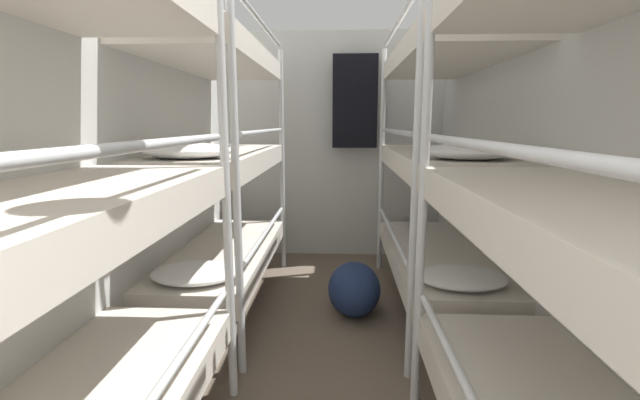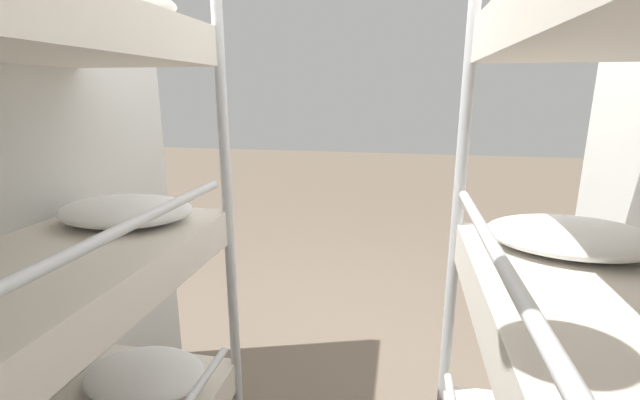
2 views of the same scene
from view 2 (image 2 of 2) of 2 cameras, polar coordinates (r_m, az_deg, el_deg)
The scene contains 1 object.
ground_plane at distance 2.80m, azimuth 3.91°, elevation -22.93°, with size 20.00×20.00×0.00m, color #6B5B4C.
Camera 2 is at (-0.25, 2.22, 1.69)m, focal length 24.00 mm.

